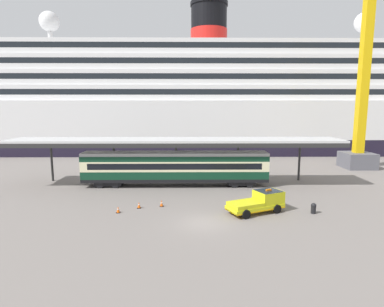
{
  "coord_description": "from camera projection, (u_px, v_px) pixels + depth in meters",
  "views": [
    {
      "loc": [
        -1.23,
        -24.81,
        9.53
      ],
      "look_at": [
        -0.85,
        8.78,
        4.5
      ],
      "focal_mm": 29.54,
      "sensor_mm": 36.0,
      "label": 1
    }
  ],
  "objects": [
    {
      "name": "traffic_cone_mid",
      "position": [
        139.0,
        205.0,
        29.79
      ],
      "size": [
        0.36,
        0.36,
        0.6
      ],
      "color": "black",
      "rests_on": "ground"
    },
    {
      "name": "quay_bollard",
      "position": [
        314.0,
        208.0,
        28.3
      ],
      "size": [
        0.48,
        0.48,
        0.96
      ],
      "color": "black",
      "rests_on": "ground"
    },
    {
      "name": "traffic_cone_near",
      "position": [
        162.0,
        203.0,
        30.29
      ],
      "size": [
        0.36,
        0.36,
        0.63
      ],
      "color": "black",
      "rests_on": "ground"
    },
    {
      "name": "dockside_crane",
      "position": [
        368.0,
        73.0,
        47.27
      ],
      "size": [
        14.7,
        4.4,
        46.94
      ],
      "color": "#595960",
      "rests_on": "ground"
    },
    {
      "name": "train_carriage",
      "position": [
        175.0,
        167.0,
        37.99
      ],
      "size": [
        22.04,
        2.81,
        4.11
      ],
      "color": "black",
      "rests_on": "ground"
    },
    {
      "name": "service_truck",
      "position": [
        260.0,
        201.0,
        28.65
      ],
      "size": [
        5.57,
        3.99,
        2.02
      ],
      "color": "yellow",
      "rests_on": "ground"
    },
    {
      "name": "traffic_cone_far",
      "position": [
        118.0,
        210.0,
        28.5
      ],
      "size": [
        0.36,
        0.36,
        0.59
      ],
      "color": "black",
      "rests_on": "ground"
    },
    {
      "name": "ground_plane",
      "position": [
        203.0,
        223.0,
        25.96
      ],
      "size": [
        400.0,
        400.0,
        0.0
      ],
      "primitive_type": "plane",
      "color": "slate"
    },
    {
      "name": "platform_canopy",
      "position": [
        175.0,
        141.0,
        37.94
      ],
      "size": [
        39.85,
        5.15,
        5.64
      ],
      "color": "silver",
      "rests_on": "ground"
    },
    {
      "name": "cruise_ship",
      "position": [
        207.0,
        102.0,
        71.8
      ],
      "size": [
        123.68,
        27.22,
        31.91
      ],
      "color": "black",
      "rests_on": "ground"
    }
  ]
}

